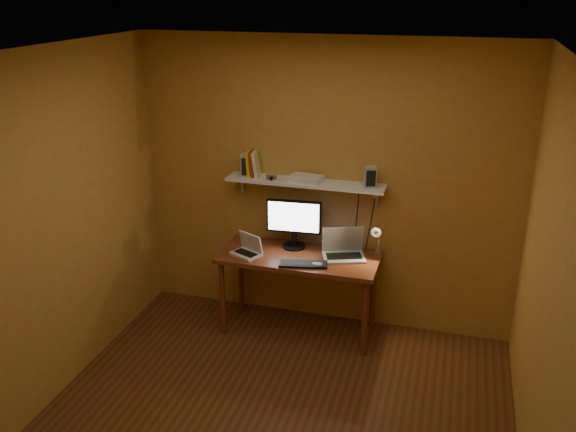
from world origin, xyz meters
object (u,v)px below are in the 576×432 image
(laptop, at_px, (343,249))
(desk_lamp, at_px, (377,236))
(netbook, at_px, (248,249))
(speaker_left, at_px, (247,165))
(router, at_px, (306,179))
(monitor, at_px, (294,221))
(keyboard, at_px, (303,264))
(wall_shelf, at_px, (305,183))
(speaker_right, at_px, (370,177))
(shelf_camera, at_px, (271,178))
(mouse, at_px, (317,264))
(desk, at_px, (299,264))

(laptop, height_order, desk_lamp, desk_lamp)
(netbook, relative_size, speaker_left, 1.50)
(netbook, relative_size, router, 1.06)
(monitor, distance_m, keyboard, 0.46)
(wall_shelf, height_order, router, router)
(laptop, height_order, speaker_right, speaker_right)
(wall_shelf, bearing_deg, shelf_camera, -164.40)
(mouse, bearing_deg, netbook, 168.22)
(keyboard, relative_size, shelf_camera, 4.37)
(laptop, height_order, router, router)
(desk_lamp, bearing_deg, mouse, -146.74)
(wall_shelf, xyz_separation_m, monitor, (-0.09, -0.03, -0.36))
(router, bearing_deg, monitor, -163.60)
(wall_shelf, bearing_deg, desk, -90.00)
(wall_shelf, xyz_separation_m, router, (0.01, -0.00, 0.04))
(speaker_left, bearing_deg, wall_shelf, -13.71)
(desk, height_order, netbook, netbook)
(monitor, distance_m, speaker_right, 0.80)
(monitor, height_order, laptop, monitor)
(speaker_right, relative_size, router, 0.62)
(netbook, bearing_deg, keyboard, 15.83)
(wall_shelf, height_order, netbook, wall_shelf)
(wall_shelf, relative_size, shelf_camera, 14.87)
(desk_lamp, xyz_separation_m, speaker_left, (-1.19, 0.07, 0.52))
(speaker_left, xyz_separation_m, speaker_right, (1.10, -0.01, -0.01))
(wall_shelf, xyz_separation_m, desk_lamp, (0.66, -0.07, -0.40))
(desk, distance_m, desk_lamp, 0.73)
(netbook, xyz_separation_m, shelf_camera, (0.16, 0.21, 0.60))
(wall_shelf, xyz_separation_m, laptop, (0.38, -0.10, -0.54))
(netbook, height_order, keyboard, netbook)
(desk_lamp, bearing_deg, netbook, -168.50)
(netbook, bearing_deg, monitor, 61.77)
(netbook, bearing_deg, mouse, 18.41)
(desk, bearing_deg, speaker_right, 18.53)
(wall_shelf, height_order, speaker_left, speaker_left)
(mouse, xyz_separation_m, shelf_camera, (-0.49, 0.29, 0.63))
(laptop, bearing_deg, wall_shelf, 145.04)
(netbook, height_order, speaker_left, speaker_left)
(desk, height_order, keyboard, keyboard)
(speaker_right, bearing_deg, router, 161.75)
(wall_shelf, relative_size, speaker_left, 6.98)
(monitor, relative_size, netbook, 1.64)
(speaker_left, bearing_deg, keyboard, -44.75)
(monitor, bearing_deg, keyboard, -67.14)
(keyboard, bearing_deg, shelf_camera, 129.11)
(keyboard, xyz_separation_m, mouse, (0.12, 0.01, 0.01))
(laptop, bearing_deg, shelf_camera, 158.25)
(speaker_left, height_order, speaker_right, speaker_left)
(router, bearing_deg, desk_lamp, -5.70)
(speaker_right, relative_size, shelf_camera, 1.88)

